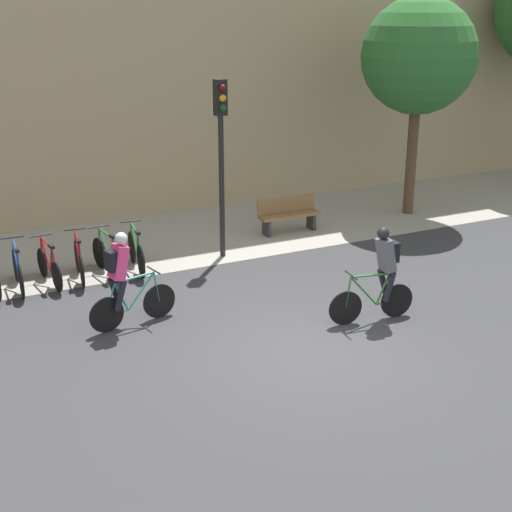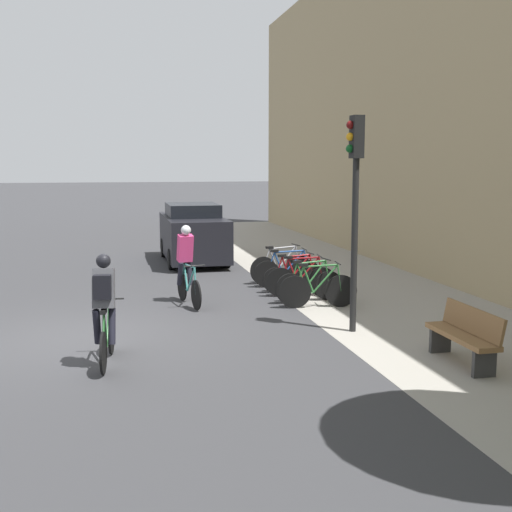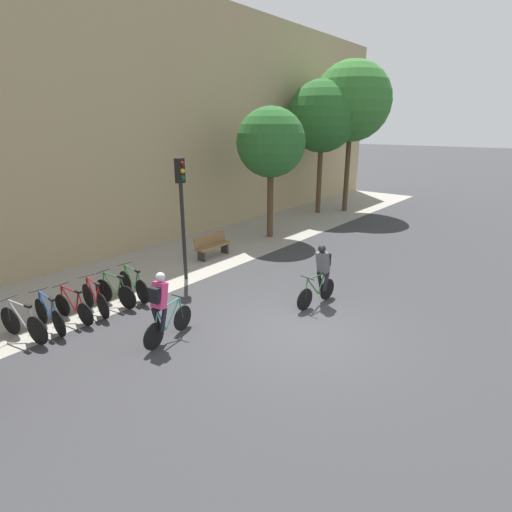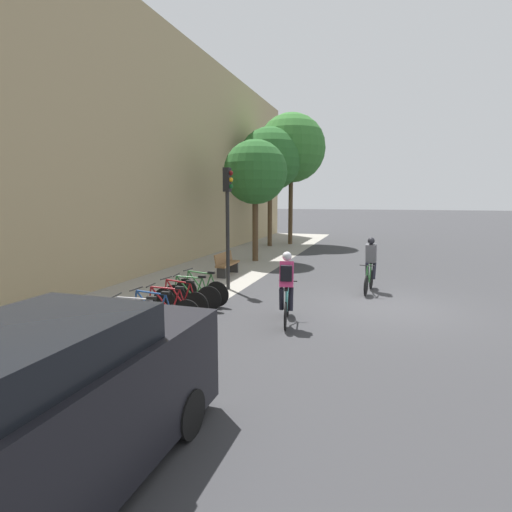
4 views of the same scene
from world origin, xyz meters
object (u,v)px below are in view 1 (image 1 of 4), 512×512
cyclist_grey (382,271)px  parked_bike_4 (108,256)px  parked_bike_3 (79,261)px  parked_bike_5 (136,252)px  cyclist_pink (123,277)px  parked_bike_2 (49,266)px  bench (288,214)px  traffic_light_pole (221,138)px  parked_bike_1 (18,270)px

cyclist_grey → parked_bike_4: (-3.79, 4.47, -0.54)m
parked_bike_3 → parked_bike_5: size_ratio=0.97×
cyclist_pink → cyclist_grey: (4.25, -1.74, 0.00)m
parked_bike_2 → bench: (6.13, 0.98, 0.08)m
parked_bike_3 → traffic_light_pole: traffic_light_pole is taller
parked_bike_5 → parked_bike_3: bearing=180.0°
cyclist_grey → parked_bike_5: size_ratio=1.02×
parked_bike_1 → bench: bearing=8.2°
cyclist_pink → parked_bike_2: size_ratio=1.10×
parked_bike_2 → parked_bike_4: size_ratio=0.98×
parked_bike_5 → bench: (4.28, 0.98, 0.05)m
cyclist_pink → traffic_light_pole: bearing=41.2°
traffic_light_pole → parked_bike_4: bearing=180.0°
parked_bike_5 → parked_bike_4: bearing=180.0°
parked_bike_4 → traffic_light_pole: 3.52m
bench → traffic_light_pole: bearing=-156.4°
bench → parked_bike_3: bearing=-170.0°
cyclist_grey → traffic_light_pole: size_ratio=0.44×
cyclist_pink → parked_bike_5: 2.97m
parked_bike_4 → traffic_light_pole: (2.65, -0.00, 2.32)m
parked_bike_2 → traffic_light_pole: 4.54m
parked_bike_1 → parked_bike_4: parked_bike_4 is taller
cyclist_grey → cyclist_pink: bearing=157.7°
parked_bike_1 → bench: parked_bike_1 is taller
parked_bike_2 → traffic_light_pole: size_ratio=0.41×
cyclist_pink → parked_bike_5: size_ratio=1.02×
parked_bike_4 → bench: size_ratio=1.02×
parked_bike_3 → parked_bike_5: bearing=-0.0°
parked_bike_2 → cyclist_pink: bearing=-74.0°
cyclist_grey → parked_bike_3: size_ratio=1.05×
cyclist_grey → parked_bike_3: (-4.41, 4.47, -0.54)m
cyclist_pink → parked_bike_5: cyclist_pink is taller
cyclist_pink → parked_bike_3: size_ratio=1.05×
parked_bike_1 → parked_bike_2: bearing=-0.0°
parked_bike_5 → bench: 4.39m
cyclist_pink → parked_bike_3: cyclist_pink is taller
cyclist_pink → parked_bike_1: cyclist_pink is taller
parked_bike_4 → bench: 4.99m
traffic_light_pole → bench: (2.24, 0.98, -2.26)m
parked_bike_5 → traffic_light_pole: 3.08m
parked_bike_4 → cyclist_grey: bearing=-49.7°
parked_bike_2 → parked_bike_3: bearing=0.1°
parked_bike_3 → bench: 5.60m
cyclist_pink → bench: 6.52m
cyclist_grey → parked_bike_3: cyclist_grey is taller
parked_bike_2 → traffic_light_pole: (3.89, -0.00, 2.34)m
cyclist_grey → traffic_light_pole: 4.94m
cyclist_grey → parked_bike_2: (-5.03, 4.47, -0.56)m
parked_bike_1 → traffic_light_pole: (4.50, -0.00, 2.32)m
cyclist_pink → parked_bike_5: (1.07, 2.72, -0.53)m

